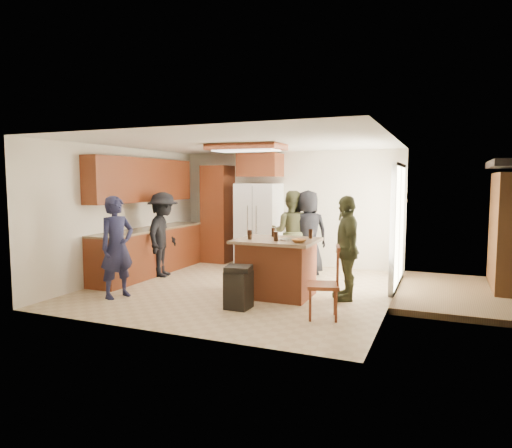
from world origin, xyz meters
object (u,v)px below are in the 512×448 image
at_px(person_behind_left, 291,233).
at_px(person_side_right, 346,248).
at_px(spindle_chair, 325,285).
at_px(trash_bin, 239,287).
at_px(kitchen_island, 276,267).
at_px(refrigerator, 259,225).
at_px(person_counter, 163,234).
at_px(person_behind_right, 307,233).
at_px(person_front_left, 117,247).

relative_size(person_behind_left, person_side_right, 1.02).
xyz_separation_m(person_side_right, spindle_chair, (-0.06, -1.10, -0.36)).
bearing_deg(trash_bin, kitchen_island, 73.41).
relative_size(refrigerator, spindle_chair, 1.81).
bearing_deg(person_counter, person_behind_right, -77.34).
height_order(refrigerator, trash_bin, refrigerator).
distance_m(person_behind_right, spindle_chair, 2.91).
bearing_deg(person_behind_right, person_front_left, 17.98).
height_order(person_behind_right, trash_bin, person_behind_right).
xyz_separation_m(person_behind_right, trash_bin, (-0.25, -2.71, -0.52)).
bearing_deg(person_front_left, refrigerator, 1.21).
relative_size(kitchen_island, trash_bin, 2.03).
distance_m(person_side_right, trash_bin, 1.81).
bearing_deg(kitchen_island, trash_bin, -106.59).
height_order(person_counter, kitchen_island, person_counter).
distance_m(person_front_left, person_behind_right, 3.68).
bearing_deg(person_side_right, trash_bin, -71.92).
relative_size(person_behind_left, person_behind_right, 0.99).
xyz_separation_m(person_behind_left, person_counter, (-2.24, -1.14, -0.01)).
xyz_separation_m(person_counter, refrigerator, (1.28, 1.79, 0.08)).
height_order(person_behind_left, kitchen_island, person_behind_left).
distance_m(person_front_left, person_behind_left, 3.43).
height_order(person_behind_left, person_behind_right, person_behind_right).
relative_size(person_behind_left, trash_bin, 2.65).
bearing_deg(refrigerator, person_counter, -125.65).
xyz_separation_m(person_behind_left, trash_bin, (0.07, -2.64, -0.52)).
height_order(person_front_left, kitchen_island, person_front_left).
bearing_deg(trash_bin, person_behind_left, 91.43).
height_order(kitchen_island, trash_bin, kitchen_island).
height_order(kitchen_island, spindle_chair, spindle_chair).
xyz_separation_m(person_front_left, trash_bin, (2.05, 0.16, -0.49)).
bearing_deg(kitchen_island, person_front_left, -155.71).
xyz_separation_m(person_side_right, person_counter, (-3.65, 0.38, 0.00)).
relative_size(person_behind_left, spindle_chair, 1.68).
height_order(person_counter, spindle_chair, person_counter).
bearing_deg(kitchen_island, spindle_chair, -40.83).
distance_m(person_counter, spindle_chair, 3.90).
relative_size(person_behind_right, refrigerator, 0.93).
xyz_separation_m(person_behind_left, spindle_chair, (1.34, -2.63, -0.38)).
height_order(person_side_right, refrigerator, refrigerator).
bearing_deg(kitchen_island, person_side_right, 11.97).
relative_size(kitchen_island, spindle_chair, 1.29).
bearing_deg(person_behind_left, person_front_left, 45.26).
distance_m(person_behind_left, refrigerator, 1.16).
height_order(refrigerator, kitchen_island, refrigerator).
xyz_separation_m(refrigerator, kitchen_island, (1.29, -2.39, -0.43)).
distance_m(person_behind_right, refrigerator, 1.40).
relative_size(person_behind_left, refrigerator, 0.93).
height_order(trash_bin, spindle_chair, spindle_chair).
relative_size(person_behind_right, spindle_chair, 1.69).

